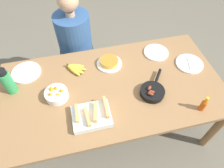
{
  "coord_description": "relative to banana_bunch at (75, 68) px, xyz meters",
  "views": [
    {
      "loc": [
        -0.23,
        -0.99,
        2.03
      ],
      "look_at": [
        0.0,
        0.0,
        0.74
      ],
      "focal_mm": 32.0,
      "sensor_mm": 36.0,
      "label": 1
    }
  ],
  "objects": [
    {
      "name": "frittata_plate_center",
      "position": [
        0.31,
        -0.0,
        0.01
      ],
      "size": [
        0.23,
        0.23,
        0.05
      ],
      "color": "white",
      "rests_on": "dining_table"
    },
    {
      "name": "empty_plate_near_front",
      "position": [
        1.03,
        -0.17,
        -0.01
      ],
      "size": [
        0.25,
        0.25,
        0.02
      ],
      "color": "white",
      "rests_on": "dining_table"
    },
    {
      "name": "ground_plane",
      "position": [
        0.28,
        -0.26,
        -0.72
      ],
      "size": [
        14.0,
        14.0,
        0.0
      ],
      "primitive_type": "plane",
      "color": "#666051"
    },
    {
      "name": "hot_sauce_bottle",
      "position": [
        0.89,
        -0.63,
        0.05
      ],
      "size": [
        0.04,
        0.04,
        0.15
      ],
      "color": "#C64C0F",
      "rests_on": "dining_table"
    },
    {
      "name": "fruit_bowl_mango",
      "position": [
        -0.17,
        -0.26,
        0.02
      ],
      "size": [
        0.18,
        0.18,
        0.12
      ],
      "color": "white",
      "rests_on": "dining_table"
    },
    {
      "name": "melon_tray",
      "position": [
        0.07,
        -0.51,
        0.01
      ],
      "size": [
        0.28,
        0.22,
        0.09
      ],
      "color": "silver",
      "rests_on": "dining_table"
    },
    {
      "name": "water_bottle",
      "position": [
        -0.53,
        -0.11,
        0.1
      ],
      "size": [
        0.09,
        0.09,
        0.24
      ],
      "color": "#2D9351",
      "rests_on": "dining_table"
    },
    {
      "name": "empty_plate_far_left",
      "position": [
        -0.42,
        0.06,
        -0.01
      ],
      "size": [
        0.25,
        0.25,
        0.02
      ],
      "color": "white",
      "rests_on": "dining_table"
    },
    {
      "name": "skillet",
      "position": [
        0.58,
        -0.4,
        0.01
      ],
      "size": [
        0.26,
        0.31,
        0.08
      ],
      "rotation": [
        0.0,
        0.0,
        0.94
      ],
      "color": "black",
      "rests_on": "dining_table"
    },
    {
      "name": "dining_table",
      "position": [
        0.28,
        -0.26,
        -0.1
      ],
      "size": [
        1.87,
        0.97,
        0.71
      ],
      "color": "olive",
      "rests_on": "ground_plane"
    },
    {
      "name": "person_figure",
      "position": [
        0.05,
        0.46,
        -0.23
      ],
      "size": [
        0.39,
        0.39,
        1.2
      ],
      "color": "black",
      "rests_on": "ground_plane"
    },
    {
      "name": "empty_plate_far_right",
      "position": [
        0.78,
        0.04,
        -0.01
      ],
      "size": [
        0.23,
        0.23,
        0.02
      ],
      "color": "white",
      "rests_on": "dining_table"
    },
    {
      "name": "banana_bunch",
      "position": [
        0.0,
        0.0,
        0.0
      ],
      "size": [
        0.18,
        0.17,
        0.04
      ],
      "color": "yellow",
      "rests_on": "dining_table"
    }
  ]
}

